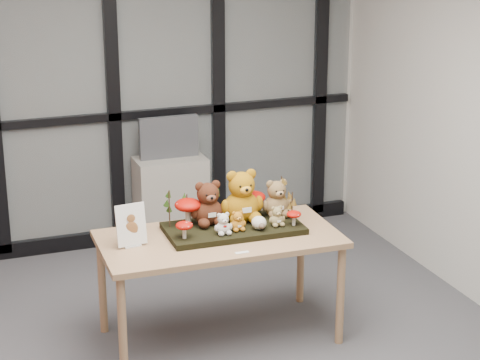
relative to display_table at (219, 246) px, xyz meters
name	(u,v)px	position (x,y,z in m)	size (l,w,h in m)	color
room_shell	(128,110)	(-0.69, -0.69, 1.06)	(5.00, 5.00, 5.00)	beige
glass_partition	(52,73)	(-0.69, 1.78, 0.80)	(4.90, 0.06, 2.78)	#2D383F
display_table	(219,246)	(0.00, 0.00, 0.00)	(1.47, 0.76, 0.68)	#A77E5B
diorama_tray	(233,228)	(0.11, 0.05, 0.09)	(0.84, 0.42, 0.04)	black
bear_pooh_yellow	(241,193)	(0.19, 0.12, 0.29)	(0.28, 0.25, 0.37)	#A56C0C
bear_brown_medium	(208,200)	(-0.02, 0.14, 0.26)	(0.23, 0.21, 0.31)	#431E10
bear_tan_back	(276,196)	(0.43, 0.13, 0.24)	(0.20, 0.18, 0.26)	olive
bear_small_yellow	(238,220)	(0.11, -0.03, 0.17)	(0.10, 0.09, 0.14)	#C07319
bear_white_bow	(223,222)	(0.01, -0.06, 0.18)	(0.11, 0.10, 0.15)	silver
bear_beige_small	(277,215)	(0.36, -0.04, 0.17)	(0.11, 0.10, 0.14)	#97844F
plush_cream_hedgehog	(259,222)	(0.24, -0.06, 0.15)	(0.07, 0.06, 0.09)	silver
mushroom_back_left	(188,211)	(-0.15, 0.16, 0.20)	(0.17, 0.17, 0.19)	#A40D05
mushroom_back_right	(253,203)	(0.29, 0.17, 0.19)	(0.16, 0.16, 0.18)	#A40D05
mushroom_front_left	(184,229)	(-0.23, -0.04, 0.16)	(0.10, 0.10, 0.11)	#A40D05
mushroom_front_right	(294,217)	(0.46, -0.07, 0.15)	(0.09, 0.09, 0.10)	#A40D05
sprig_green_far_left	(169,209)	(-0.26, 0.17, 0.22)	(0.05, 0.05, 0.23)	#12350C
sprig_green_mid_left	(187,208)	(-0.14, 0.21, 0.19)	(0.05, 0.05, 0.18)	#12350C
sprig_dry_far_right	(281,195)	(0.47, 0.13, 0.23)	(0.05, 0.05, 0.26)	brown
sprig_dry_mid_right	(292,206)	(0.49, 0.02, 0.19)	(0.05, 0.05, 0.18)	brown
sprig_green_centre	(217,203)	(0.06, 0.22, 0.20)	(0.05, 0.05, 0.20)	#12350C
sign_holder	(131,228)	(-0.54, 0.03, 0.19)	(0.19, 0.07, 0.26)	silver
label_card	(242,252)	(0.04, -0.29, 0.07)	(0.08, 0.03, 0.00)	white
cabinet	(171,203)	(0.14, 1.59, -0.25)	(0.55, 0.32, 0.73)	gray
monitor	(169,137)	(0.14, 1.60, 0.28)	(0.46, 0.05, 0.33)	#4A4C52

